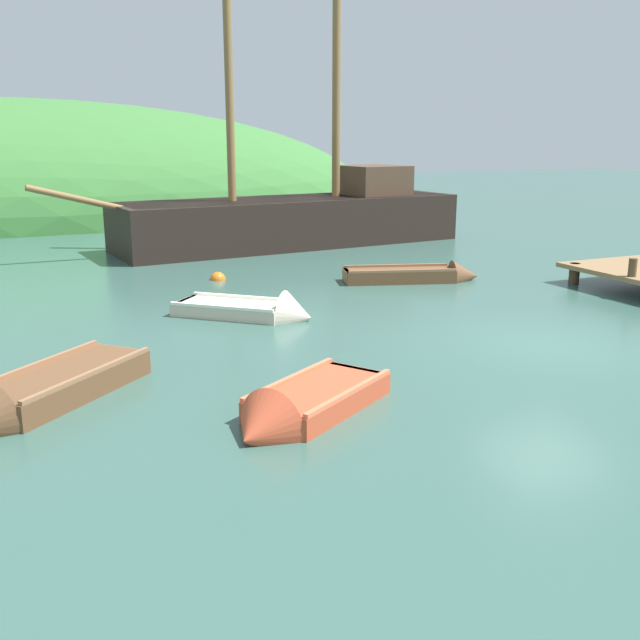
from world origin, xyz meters
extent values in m
plane|color=#33564C|center=(0.00, 0.00, 0.00)|extent=(120.00, 120.00, 0.00)
cylinder|color=#4F3D27|center=(4.63, 4.45, -0.02)|extent=(0.28, 0.28, 1.16)
cylinder|color=#4F3D27|center=(4.53, 2.40, 0.79)|extent=(0.20, 0.20, 0.45)
ellipsoid|color=#387033|center=(-8.85, 31.96, 0.00)|extent=(41.67, 22.83, 11.72)
cube|color=black|center=(0.24, 14.30, 0.46)|extent=(13.04, 4.69, 2.52)
cube|color=#997A51|center=(0.24, 14.30, 1.67)|extent=(12.50, 4.37, 0.10)
cylinder|color=olive|center=(-7.29, 13.51, 2.02)|extent=(2.95, 0.50, 0.97)
cylinder|color=olive|center=(-2.04, 14.06, 6.35)|extent=(0.28, 0.28, 9.27)
cylinder|color=olive|center=(2.15, 14.49, 5.89)|extent=(0.30, 0.30, 8.34)
cube|color=#4C3828|center=(3.80, 14.67, 2.27)|extent=(2.43, 2.59, 1.10)
cube|color=brown|center=(0.39, 6.60, 0.11)|extent=(3.16, 1.80, 0.47)
cone|color=brown|center=(2.18, 6.05, 0.11)|extent=(0.97, 1.08, 0.90)
cube|color=#8E6242|center=(-1.01, 7.04, 0.18)|extent=(0.37, 0.85, 0.33)
cube|color=#8E6242|center=(0.89, 6.45, 0.29)|extent=(0.43, 0.89, 0.05)
cube|color=#8E6242|center=(-0.12, 6.76, 0.29)|extent=(0.43, 0.89, 0.05)
cube|color=#8E6242|center=(0.26, 6.19, 0.38)|extent=(2.85, 0.95, 0.07)
cube|color=#8E6242|center=(0.52, 7.02, 0.38)|extent=(2.85, 0.95, 0.07)
cube|color=brown|center=(-8.92, 0.81, 0.14)|extent=(2.89, 2.81, 0.51)
cube|color=#8E6242|center=(-7.90, 1.75, 0.21)|extent=(0.80, 0.85, 0.36)
cube|color=#8E6242|center=(-9.28, 0.46, 0.33)|extent=(0.86, 0.91, 0.05)
cube|color=#8E6242|center=(-8.55, 1.15, 0.33)|extent=(0.86, 0.91, 0.05)
cube|color=#8E6242|center=(-9.29, 1.20, 0.42)|extent=(2.11, 1.98, 0.07)
cube|color=#8E6242|center=(-8.55, 0.41, 0.42)|extent=(2.11, 1.98, 0.07)
cube|color=beige|center=(-4.98, 4.77, 0.08)|extent=(2.65, 2.55, 0.39)
cone|color=beige|center=(-3.81, 3.72, 0.08)|extent=(1.22, 1.26, 1.12)
cube|color=white|center=(-5.87, 5.57, 0.13)|extent=(0.80, 0.87, 0.27)
cube|color=white|center=(-4.65, 4.48, 0.21)|extent=(0.86, 0.93, 0.05)
cube|color=white|center=(-5.31, 5.06, 0.21)|extent=(0.86, 0.93, 0.05)
cube|color=white|center=(-5.35, 4.36, 0.30)|extent=(1.88, 1.69, 0.07)
cube|color=white|center=(-4.61, 5.18, 0.30)|extent=(1.88, 1.69, 0.07)
cube|color=#C64C2D|center=(-5.52, -1.30, 0.10)|extent=(2.57, 2.21, 0.44)
cone|color=#C64C2D|center=(-6.74, -2.09, 0.10)|extent=(1.09, 1.24, 1.09)
cube|color=#FF6E48|center=(-4.58, -0.71, 0.17)|extent=(0.66, 0.93, 0.31)
cube|color=#FF6E48|center=(-5.86, -1.52, 0.26)|extent=(0.72, 0.98, 0.05)
cube|color=#FF6E48|center=(-5.18, -1.08, 0.26)|extent=(0.72, 0.98, 0.05)
cube|color=#FF6E48|center=(-5.80, -0.85, 0.35)|extent=(1.95, 1.29, 0.07)
cube|color=#FF6E48|center=(-5.23, -1.75, 0.35)|extent=(1.95, 1.29, 0.07)
sphere|color=orange|center=(-4.11, 8.93, 0.00)|extent=(0.44, 0.44, 0.44)
camera|label=1|loc=(-9.60, -10.56, 3.91)|focal=40.80mm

